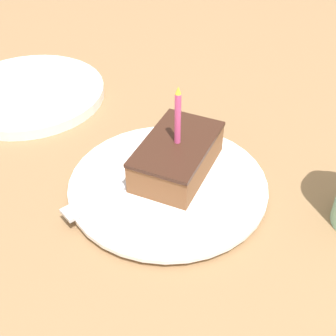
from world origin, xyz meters
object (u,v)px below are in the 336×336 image
object	(u,v)px
plate	(168,186)
cake_slice	(177,156)
side_plate	(29,93)
fork	(118,189)

from	to	relation	value
plate	cake_slice	size ratio (longest dim) A/B	1.89
side_plate	cake_slice	bearing A→B (deg)	-16.38
plate	side_plate	distance (m)	0.33
fork	side_plate	bearing A→B (deg)	148.34
plate	cake_slice	world-z (taller)	cake_slice
cake_slice	side_plate	world-z (taller)	cake_slice
plate	side_plate	world-z (taller)	side_plate
cake_slice	fork	world-z (taller)	cake_slice
fork	cake_slice	bearing A→B (deg)	52.19
cake_slice	plate	bearing A→B (deg)	-92.39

